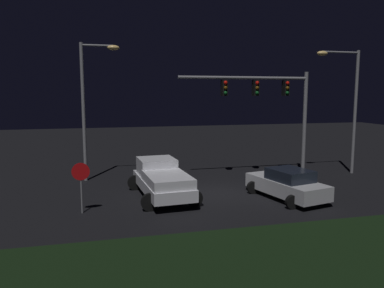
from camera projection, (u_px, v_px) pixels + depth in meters
The scene contains 8 objects.
ground_plane at pixel (215, 193), 19.94m from camera, with size 80.00×80.00×0.00m, color black.
grass_median at pixel (306, 267), 11.30m from camera, with size 21.30×6.95×0.10m, color black.
pickup_truck at pixel (161, 177), 19.02m from camera, with size 3.13×5.53×1.80m.
car_sedan at pixel (287, 184), 18.72m from camera, with size 3.10×4.69×1.51m.
traffic_signal_gantry at pixel (270, 98), 23.27m from camera, with size 8.32×0.56×6.50m.
street_lamp_left at pixel (91, 95), 22.15m from camera, with size 2.26×0.44×8.07m.
street_lamp_right at pixel (347, 96), 24.04m from camera, with size 3.01×0.44×7.85m.
stop_sign at pixel (81, 178), 16.31m from camera, with size 0.76×0.08×2.23m.
Camera 1 is at (-5.90, -18.54, 5.19)m, focal length 35.52 mm.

